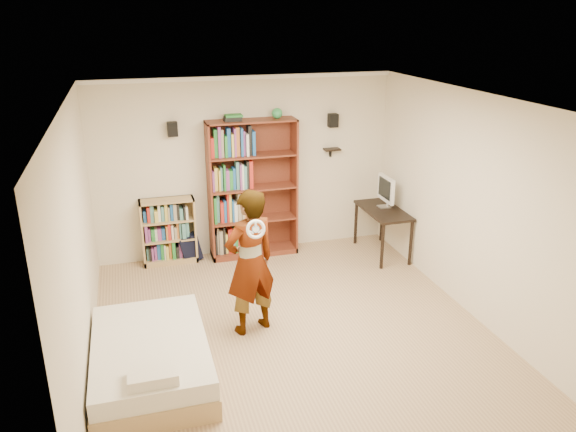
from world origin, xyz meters
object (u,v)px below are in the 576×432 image
tall_bookshelf (253,189)px  computer_desk (382,232)px  person (250,263)px  low_bookshelf (169,231)px  daybed (151,354)px

tall_bookshelf → computer_desk: tall_bookshelf is taller
tall_bookshelf → person: tall_bookshelf is taller
person → tall_bookshelf: bearing=-122.7°
low_bookshelf → person: bearing=-71.1°
tall_bookshelf → person: bearing=-103.6°
low_bookshelf → daybed: size_ratio=0.55×
tall_bookshelf → daybed: size_ratio=1.17×
person → computer_desk: bearing=-165.6°
computer_desk → daybed: size_ratio=0.60×
low_bookshelf → person: person is taller
tall_bookshelf → daybed: tall_bookshelf is taller
daybed → low_bookshelf: bearing=81.1°
daybed → person: size_ratio=1.02×
computer_desk → tall_bookshelf: bearing=163.8°
low_bookshelf → computer_desk: bearing=-10.6°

